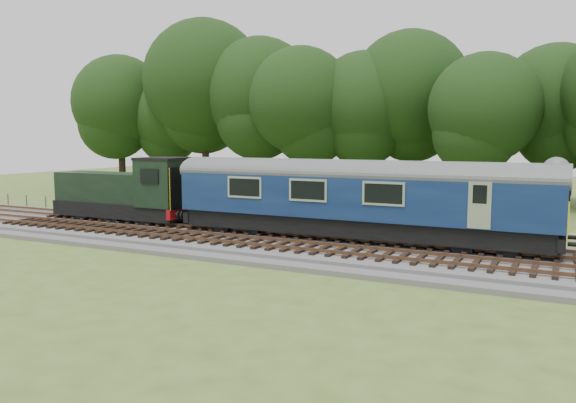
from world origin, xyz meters
The scene contains 9 objects.
ground centered at (0.00, 0.00, 0.00)m, with size 120.00×120.00×0.00m, color #496224.
ballast centered at (0.00, 0.00, 0.17)m, with size 70.00×7.00×0.35m, color #4C4C4F.
track_north centered at (0.00, 1.40, 0.42)m, with size 67.20×2.40×0.21m.
track_south centered at (0.00, -1.60, 0.42)m, with size 67.20×2.40×0.21m.
fence centered at (0.00, 4.50, 0.00)m, with size 64.00×0.12×1.00m, color #6B6054, non-canonical shape.
tree_line centered at (0.00, 22.00, 0.00)m, with size 70.00×8.00×18.00m, color black, non-canonical shape.
dmu_railcar centered at (2.49, 1.40, 2.61)m, with size 18.05×2.86×3.88m.
shunter_loco centered at (-11.44, 1.40, 1.97)m, with size 8.91×2.60×3.38m.
worker centered at (-7.91, 0.69, 1.15)m, with size 0.58×0.38×1.59m, color #FC520D.
Camera 1 is at (11.33, -23.53, 5.18)m, focal length 35.00 mm.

